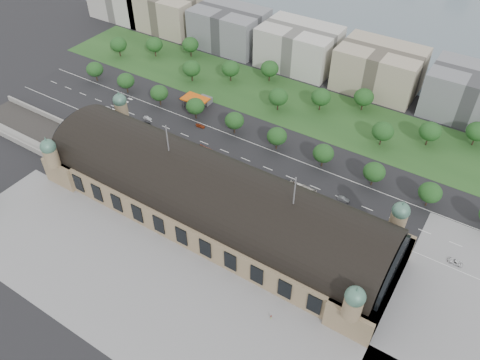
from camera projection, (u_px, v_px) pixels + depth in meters
The scene contains 52 objects.
ground at pixel (213, 215), 192.23m from camera, with size 900.00×900.00×0.00m, color black.
station at pixel (212, 197), 185.38m from camera, with size 150.00×48.40×44.30m.
track_cutting at pixel (31, 132), 234.55m from camera, with size 70.00×24.00×3.10m.
plaza_south at pixel (163, 305), 160.56m from camera, with size 190.00×48.00×0.12m, color gray.
plaza_east at pixel (474, 340), 150.86m from camera, with size 56.00×100.00×0.12m, color gray.
road_slab at pixel (224, 151), 224.13m from camera, with size 260.00×26.00×0.10m, color black.
grass_belt at pixel (288, 102), 256.68m from camera, with size 300.00×45.00×0.10m, color #224A1D.
petrol_station at pixel (201, 100), 252.93m from camera, with size 14.00×13.00×5.05m.
office_1 at pixel (169, 11), 320.00m from camera, with size 45.00×32.00×24.00m, color tan.
office_2 at pixel (229, 28), 299.92m from camera, with size 45.00×32.00×24.00m, color gray.
office_3 at pixel (299, 47), 279.84m from camera, with size 45.00×32.00×24.00m, color beige.
office_4 at pixel (379, 69), 259.76m from camera, with size 45.00×32.00×24.00m, color tan.
office_5 at pixel (473, 95), 239.68m from camera, with size 45.00×32.00×24.00m, color gray.
tree_row_0 at pixel (95, 69), 268.77m from camera, with size 9.60×9.60×11.52m.
tree_row_1 at pixel (126, 81), 259.13m from camera, with size 9.60×9.60×11.52m.
tree_row_2 at pixel (159, 93), 249.49m from camera, with size 9.60×9.60×11.52m.
tree_row_3 at pixel (195, 106), 239.85m from camera, with size 9.60×9.60×11.52m.
tree_row_4 at pixel (234, 121), 230.22m from camera, with size 9.60×9.60×11.52m.
tree_row_5 at pixel (277, 136), 220.58m from camera, with size 9.60×9.60×11.52m.
tree_row_6 at pixel (323, 153), 210.94m from camera, with size 9.60×9.60×11.52m.
tree_row_7 at pixel (374, 172), 201.30m from camera, with size 9.60×9.60×11.52m.
tree_row_8 at pixel (430, 193), 191.66m from camera, with size 9.60×9.60×11.52m.
tree_belt_0 at pixel (118, 44), 291.22m from camera, with size 10.40×10.40×12.48m.
tree_belt_1 at pixel (154, 44), 291.13m from camera, with size 10.40×10.40×12.48m.
tree_belt_2 at pixel (190, 45), 291.04m from camera, with size 10.40×10.40×12.48m.
tree_belt_3 at pixel (191, 68), 268.33m from camera, with size 10.40×10.40×12.48m.
tree_belt_4 at pixel (231, 68), 268.24m from camera, with size 10.40×10.40×12.48m.
tree_belt_5 at pixel (270, 69), 268.15m from camera, with size 10.40×10.40×12.48m.
tree_belt_6 at pixel (278, 97), 245.44m from camera, with size 10.40×10.40×12.48m.
tree_belt_7 at pixel (321, 97), 245.35m from camera, with size 10.40×10.40×12.48m.
tree_belt_8 at pixel (364, 97), 245.26m from camera, with size 10.40×10.40×12.48m.
tree_belt_9 at pixel (383, 131), 222.55m from camera, with size 10.40×10.40×12.48m.
tree_belt_10 at pixel (430, 131), 222.46m from camera, with size 10.40×10.40×12.48m.
tree_belt_11 at pixel (477, 131), 222.37m from camera, with size 10.40×10.40×12.48m.
traffic_car_0 at pixel (108, 108), 251.22m from camera, with size 1.59×3.96×1.35m, color #BEBDBF.
traffic_car_1 at pixel (147, 118), 243.43m from camera, with size 1.66×4.76×1.57m, color #999DA1.
traffic_car_2 at pixel (146, 123), 240.20m from camera, with size 2.13×4.62×1.28m, color black.
traffic_car_3 at pixel (200, 126), 238.43m from camera, with size 1.93×4.76×1.38m, color maroon.
traffic_car_4 at pixel (282, 187), 204.08m from camera, with size 1.70×4.23×1.44m, color #1B1D4C.
traffic_car_5 at pixel (343, 199), 198.23m from camera, with size 1.75×5.02×1.66m, color #5C5F64.
traffic_car_6 at pixel (455, 262), 173.43m from camera, with size 2.47×5.35×1.49m, color silver.
parked_car_0 at pixel (128, 137), 231.37m from camera, with size 1.65×4.73×1.56m, color black.
parked_car_1 at pixel (163, 145), 226.48m from camera, with size 2.41×5.23×1.45m, color maroon.
parked_car_2 at pixel (129, 135), 232.35m from camera, with size 2.12×5.20×1.51m, color #192847.
parked_car_3 at pixel (135, 134), 233.07m from camera, with size 1.70×4.22×1.44m, color slate.
parked_car_4 at pixel (149, 145), 226.06m from camera, with size 1.74×4.99×1.64m, color silver.
parked_car_5 at pixel (163, 152), 222.51m from camera, with size 2.45×5.32×1.48m, color #999DA1.
parked_car_6 at pixel (175, 157), 219.55m from camera, with size 2.09×5.13×1.49m, color black.
bus_west at pixel (208, 152), 220.87m from camera, with size 2.77×11.83×3.30m, color #C53F1F.
bus_mid at pixel (279, 182), 205.04m from camera, with size 2.80×11.95×3.33m, color silver.
bus_east at pixel (302, 189), 201.31m from camera, with size 3.03×12.97×3.61m, color silver.
pedestrian_0 at pixel (271, 317), 155.96m from camera, with size 0.86×0.49×1.75m, color gray.
Camera 1 is at (81.30, -106.60, 138.97)m, focal length 35.00 mm.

